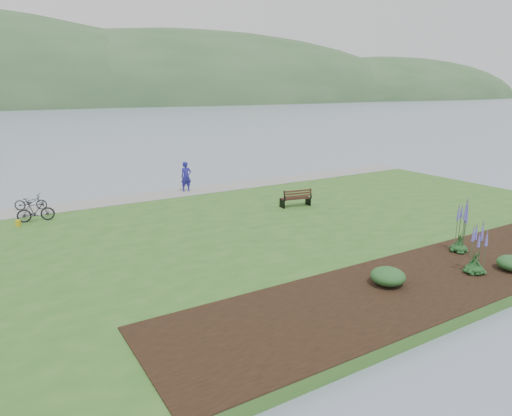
{
  "coord_description": "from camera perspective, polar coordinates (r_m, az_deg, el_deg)",
  "views": [
    {
      "loc": [
        -11.57,
        -19.0,
        6.71
      ],
      "look_at": [
        -0.95,
        -1.58,
        1.3
      ],
      "focal_mm": 32.0,
      "sensor_mm": 36.0,
      "label": 1
    }
  ],
  "objects": [
    {
      "name": "person",
      "position": [
        28.65,
        -8.74,
        4.2
      ],
      "size": [
        0.81,
        0.57,
        2.2
      ],
      "primitive_type": "imported",
      "rotation": [
        0.0,
        0.0,
        -0.03
      ],
      "color": "navy",
      "rests_on": "lawn"
    },
    {
      "name": "far_hillside",
      "position": [
        191.74,
        -22.36,
        11.75
      ],
      "size": [
        580.0,
        80.0,
        38.0
      ],
      "primitive_type": null,
      "color": "#325630",
      "rests_on": "ground"
    },
    {
      "name": "echium_0",
      "position": [
        17.52,
        25.85,
        -4.78
      ],
      "size": [
        0.62,
        0.62,
        1.96
      ],
      "color": "#153B19",
      "rests_on": "garden_bed"
    },
    {
      "name": "echium_1",
      "position": [
        19.45,
        24.31,
        -2.11
      ],
      "size": [
        0.62,
        0.62,
        2.4
      ],
      "color": "#153B19",
      "rests_on": "garden_bed"
    },
    {
      "name": "bicycle_a",
      "position": [
        26.92,
        -26.35,
        0.67
      ],
      "size": [
        1.18,
        1.74,
        0.86
      ],
      "primitive_type": "imported",
      "rotation": [
        0.0,
        0.0,
        1.17
      ],
      "color": "black",
      "rests_on": "lawn"
    },
    {
      "name": "shrub_1",
      "position": [
        18.59,
        29.37,
        -6.02
      ],
      "size": [
        1.02,
        1.02,
        0.51
      ],
      "primitive_type": "ellipsoid",
      "color": "#1E4C21",
      "rests_on": "garden_bed"
    },
    {
      "name": "park_bench",
      "position": [
        24.87,
        5.05,
        1.29
      ],
      "size": [
        1.72,
        0.92,
        1.02
      ],
      "rotation": [
        0.0,
        0.0,
        -0.16
      ],
      "color": "black",
      "rests_on": "lawn"
    },
    {
      "name": "lawn",
      "position": [
        21.57,
        2.74,
        -2.74
      ],
      "size": [
        34.0,
        20.0,
        0.4
      ],
      "primitive_type": "cube",
      "color": "#2F5E21",
      "rests_on": "ground"
    },
    {
      "name": "shoreline_path",
      "position": [
        29.06,
        -7.13,
        2.22
      ],
      "size": [
        34.0,
        2.2,
        0.03
      ],
      "primitive_type": "cube",
      "color": "gray",
      "rests_on": "lawn"
    },
    {
      "name": "garden_bed",
      "position": [
        18.34,
        24.83,
        -6.65
      ],
      "size": [
        24.0,
        4.4,
        0.04
      ],
      "primitive_type": "cube",
      "color": "black",
      "rests_on": "lawn"
    },
    {
      "name": "pannier",
      "position": [
        24.12,
        -27.59,
        -1.69
      ],
      "size": [
        0.25,
        0.31,
        0.29
      ],
      "primitive_type": "cube",
      "rotation": [
        0.0,
        0.0,
        -0.33
      ],
      "color": "gold",
      "rests_on": "lawn"
    },
    {
      "name": "ground",
      "position": [
        23.23,
        -0.03,
        -1.94
      ],
      "size": [
        600.0,
        600.0,
        0.0
      ],
      "primitive_type": "plane",
      "color": "gray",
      "rests_on": "ground"
    },
    {
      "name": "shrub_0",
      "position": [
        15.69,
        16.17,
        -8.2
      ],
      "size": [
        1.13,
        1.13,
        0.57
      ],
      "primitive_type": "ellipsoid",
      "color": "#1E4C21",
      "rests_on": "garden_bed"
    },
    {
      "name": "bicycle_b",
      "position": [
        24.51,
        -25.84,
        -0.36
      ],
      "size": [
        0.69,
        1.74,
        1.02
      ],
      "primitive_type": "imported",
      "rotation": [
        0.0,
        0.0,
        1.45
      ],
      "color": "black",
      "rests_on": "lawn"
    }
  ]
}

